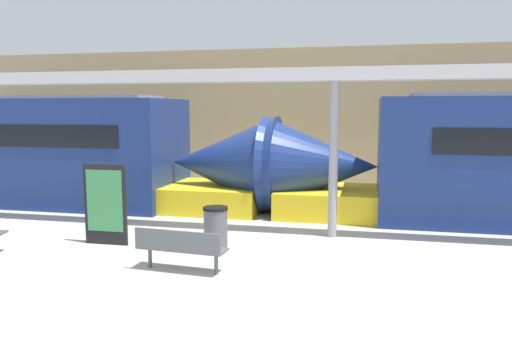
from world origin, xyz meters
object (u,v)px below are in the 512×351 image
train_right (32,153)px  poster_board (105,204)px  trash_bin (216,227)px  support_column_near (333,160)px  bench_near (180,246)px

train_right → poster_board: (4.73, -4.08, -0.64)m
trash_bin → poster_board: (-2.28, -0.34, 0.44)m
trash_bin → support_column_near: (2.28, 1.34, 1.29)m
bench_near → support_column_near: (2.40, 3.04, 1.24)m
train_right → trash_bin: size_ratio=18.23×
poster_board → support_column_near: bearing=20.2°
train_right → support_column_near: (9.29, -2.40, 0.21)m
poster_board → support_column_near: (4.56, 1.68, 0.85)m
train_right → support_column_near: bearing=-14.5°
train_right → support_column_near: size_ratio=4.42×
bench_near → trash_bin: 1.70m
train_right → support_column_near: 9.60m
train_right → poster_board: size_ratio=8.92×
bench_near → trash_bin: bearing=91.3°
train_right → trash_bin: bearing=-28.1°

